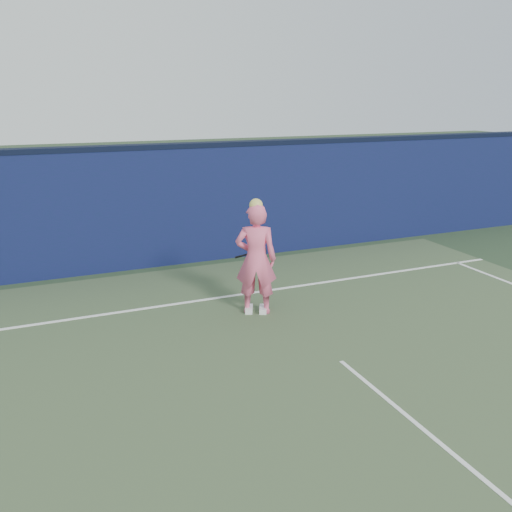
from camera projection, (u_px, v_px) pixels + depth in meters
name	position (u px, v px, depth m)	size (l,w,h in m)	color
ground	(384.00, 397.00, 6.66)	(80.00, 80.00, 0.00)	#2B3D25
backstop_wall	(214.00, 204.00, 12.06)	(24.00, 0.40, 2.50)	#0D183B
wall_cap	(213.00, 144.00, 11.68)	(24.00, 0.42, 0.10)	black
player	(256.00, 259.00, 9.01)	(0.82, 0.70, 1.97)	#F65F88
racket	(257.00, 252.00, 9.44)	(0.53, 0.24, 0.30)	black
court_lines	(400.00, 410.00, 6.37)	(11.00, 12.04, 0.01)	white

